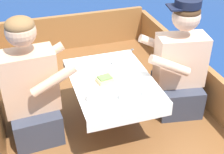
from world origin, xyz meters
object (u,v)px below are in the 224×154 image
at_px(person_starboard, 179,67).
at_px(coffee_cup_center, 128,76).
at_px(person_port, 31,91).
at_px(coffee_cup_starboard, 125,96).
at_px(sandwich, 105,79).
at_px(coffee_cup_port, 92,97).

relative_size(person_starboard, coffee_cup_center, 9.72).
xyz_separation_m(person_port, coffee_cup_starboard, (0.61, -0.35, 0.07)).
height_order(coffee_cup_starboard, coffee_cup_center, same).
relative_size(sandwich, coffee_cup_port, 1.26).
xyz_separation_m(person_starboard, coffee_cup_starboard, (-0.60, -0.32, 0.06)).
bearing_deg(person_port, coffee_cup_port, -40.44).
bearing_deg(sandwich, coffee_cup_port, -129.98).
bearing_deg(sandwich, coffee_cup_center, -0.46).
height_order(person_port, coffee_cup_port, person_port).
relative_size(coffee_cup_starboard, coffee_cup_center, 1.04).
relative_size(person_starboard, sandwich, 7.54).
bearing_deg(coffee_cup_center, person_port, 170.78).
bearing_deg(coffee_cup_port, person_port, 142.95).
height_order(person_starboard, coffee_cup_starboard, person_starboard).
distance_m(person_starboard, sandwich, 0.68).
bearing_deg(coffee_cup_center, coffee_cup_starboard, -114.69).
relative_size(person_starboard, coffee_cup_port, 9.48).
xyz_separation_m(sandwich, coffee_cup_port, (-0.15, -0.18, -0.01)).
xyz_separation_m(person_starboard, coffee_cup_port, (-0.82, -0.26, 0.06)).
bearing_deg(person_port, person_starboard, -4.75).
bearing_deg(coffee_cup_port, person_starboard, 17.86).
xyz_separation_m(person_port, person_starboard, (1.21, -0.03, 0.01)).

